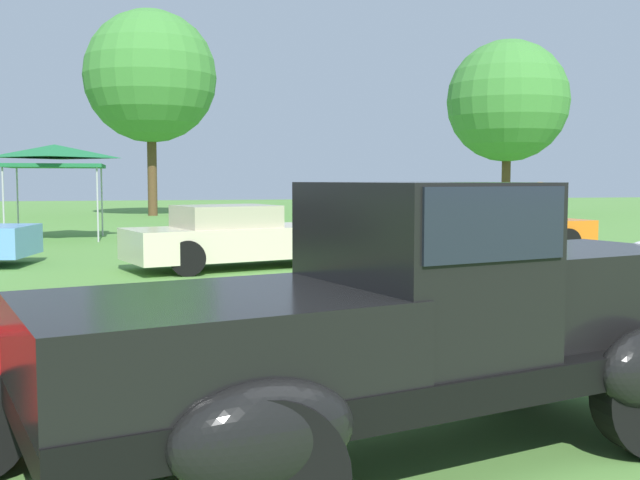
{
  "coord_description": "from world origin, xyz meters",
  "views": [
    {
      "loc": [
        -1.93,
        -3.88,
        1.72
      ],
      "look_at": [
        -0.13,
        3.77,
        1.09
      ],
      "focal_mm": 42.51,
      "sensor_mm": 36.0,
      "label": 1
    }
  ],
  "objects_px": {
    "spectator_between_cars": "(539,247)",
    "show_car_orange": "(498,229)",
    "feature_pickup_truck": "(408,318)",
    "show_car_cream": "(233,237)",
    "canopy_tent_center_field": "(55,155)"
  },
  "relations": [
    {
      "from": "show_car_cream",
      "to": "canopy_tent_center_field",
      "type": "height_order",
      "value": "canopy_tent_center_field"
    },
    {
      "from": "canopy_tent_center_field",
      "to": "show_car_orange",
      "type": "bearing_deg",
      "value": -35.2
    },
    {
      "from": "spectator_between_cars",
      "to": "canopy_tent_center_field",
      "type": "bearing_deg",
      "value": 115.62
    },
    {
      "from": "show_car_cream",
      "to": "show_car_orange",
      "type": "bearing_deg",
      "value": 9.29
    },
    {
      "from": "show_car_orange",
      "to": "canopy_tent_center_field",
      "type": "height_order",
      "value": "canopy_tent_center_field"
    },
    {
      "from": "show_car_cream",
      "to": "show_car_orange",
      "type": "xyz_separation_m",
      "value": [
        6.1,
        1.0,
        0.0
      ]
    },
    {
      "from": "spectator_between_cars",
      "to": "show_car_cream",
      "type": "bearing_deg",
      "value": 114.43
    },
    {
      "from": "show_car_orange",
      "to": "canopy_tent_center_field",
      "type": "relative_size",
      "value": 1.59
    },
    {
      "from": "feature_pickup_truck",
      "to": "spectator_between_cars",
      "type": "distance_m",
      "value": 4.92
    },
    {
      "from": "feature_pickup_truck",
      "to": "show_car_orange",
      "type": "bearing_deg",
      "value": 61.04
    },
    {
      "from": "spectator_between_cars",
      "to": "show_car_orange",
      "type": "bearing_deg",
      "value": 66.77
    },
    {
      "from": "spectator_between_cars",
      "to": "canopy_tent_center_field",
      "type": "distance_m",
      "value": 16.27
    },
    {
      "from": "spectator_between_cars",
      "to": "canopy_tent_center_field",
      "type": "height_order",
      "value": "canopy_tent_center_field"
    },
    {
      "from": "feature_pickup_truck",
      "to": "show_car_cream",
      "type": "distance_m",
      "value": 10.28
    },
    {
      "from": "feature_pickup_truck",
      "to": "show_car_orange",
      "type": "xyz_separation_m",
      "value": [
        6.24,
        11.27,
        -0.27
      ]
    }
  ]
}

